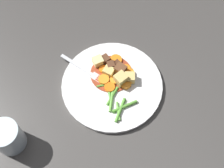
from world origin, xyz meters
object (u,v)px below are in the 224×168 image
Objects in this scene: meat_chunk_3 at (117,66)px; fork at (86,71)px; dinner_plate at (112,85)px; carrot_slice_7 at (114,80)px; carrot_slice_5 at (103,69)px; water_glass at (8,137)px; potato_chunk_0 at (129,77)px; carrot_slice_2 at (129,74)px; carrot_slice_3 at (116,60)px; carrot_slice_1 at (110,87)px; potato_chunk_3 at (110,71)px; carrot_slice_4 at (126,69)px; meat_chunk_0 at (104,60)px; carrot_slice_6 at (104,80)px; meat_chunk_1 at (120,70)px; carrot_slice_0 at (126,83)px; meat_chunk_2 at (111,66)px; potato_chunk_2 at (98,61)px; potato_chunk_1 at (120,78)px.

meat_chunk_3 reaches higher than fork.
meat_chunk_3 is 0.17× the size of fork.
carrot_slice_7 is (0.01, -0.01, 0.01)m from dinner_plate.
carrot_slice_5 is 0.29× the size of water_glass.
carrot_slice_2 is at bearing -12.02° from potato_chunk_0.
fork is at bearing 69.58° from carrot_slice_2.
carrot_slice_3 is 1.46× the size of carrot_slice_5.
carrot_slice_3 is 1.43× the size of carrot_slice_7.
potato_chunk_0 reaches higher than dinner_plate.
potato_chunk_3 is (0.05, -0.01, 0.01)m from carrot_slice_1.
carrot_slice_4 is at bearing -92.09° from potato_chunk_3.
meat_chunk_0 is (0.05, 0.05, 0.00)m from carrot_slice_4.
meat_chunk_1 reaches higher than carrot_slice_6.
carrot_slice_4 is 0.07m from carrot_slice_5.
carrot_slice_0 is at bearing -144.48° from potato_chunk_3.
meat_chunk_2 is 0.07m from fork.
carrot_slice_5 is 0.83× the size of meat_chunk_1.
carrot_slice_7 is at bearing 102.72° from carrot_slice_2.
potato_chunk_0 is (-0.03, 0.00, 0.01)m from carrot_slice_4.
potato_chunk_2 is (0.09, 0.01, 0.01)m from carrot_slice_1.
carrot_slice_0 is 0.34m from water_glass.
meat_chunk_0 reaches higher than carrot_slice_0.
meat_chunk_2 is at bearing 15.93° from potato_chunk_1.
meat_chunk_0 is (0.01, 0.03, 0.01)m from carrot_slice_3.
carrot_slice_6 is at bearing 19.28° from carrot_slice_1.
carrot_slice_7 is (-0.01, 0.05, 0.00)m from carrot_slice_2.
potato_chunk_1 reaches higher than meat_chunk_0.
meat_chunk_3 is (-0.02, 0.00, 0.01)m from carrot_slice_3.
meat_chunk_0 is at bearing -4.36° from carrot_slice_1.
potato_chunk_3 reaches higher than carrot_slice_5.
carrot_slice_3 is at bearing 27.18° from carrot_slice_4.
dinner_plate is at bearing 72.86° from carrot_slice_0.
potato_chunk_3 is (0.03, 0.05, -0.00)m from potato_chunk_0.
water_glass is (-0.13, 0.30, 0.02)m from potato_chunk_3.
carrot_slice_6 is at bearing 72.99° from potato_chunk_1.
fork is at bearing -56.91° from water_glass.
carrot_slice_0 is at bearing -146.74° from potato_chunk_2.
carrot_slice_3 is at bearing -19.60° from carrot_slice_7.
water_glass reaches higher than carrot_slice_5.
dinner_plate is 0.05m from carrot_slice_5.
potato_chunk_1 reaches higher than carrot_slice_7.
potato_chunk_3 is at bearing 82.40° from meat_chunk_1.
carrot_slice_6 is at bearing -68.66° from water_glass.
meat_chunk_1 is at bearing -45.39° from carrot_slice_1.
carrot_slice_7 is at bearing 56.83° from carrot_slice_0.
meat_chunk_2 is (0.02, 0.02, -0.00)m from meat_chunk_1.
carrot_slice_2 is 0.07m from carrot_slice_6.
carrot_slice_7 is at bearing -169.50° from potato_chunk_3.
potato_chunk_2 reaches higher than carrot_slice_2.
dinner_plate is at bearing -41.16° from carrot_slice_1.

